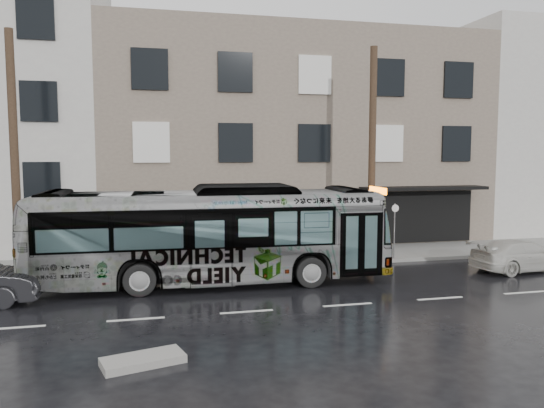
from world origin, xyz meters
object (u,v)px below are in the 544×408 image
(sign_post, at_px, (394,231))
(bus, at_px, (211,235))
(utility_pole_front, at_px, (372,155))
(utility_pole_rear, at_px, (14,155))
(white_sedan, at_px, (522,255))

(sign_post, relative_size, bus, 0.19)
(utility_pole_front, xyz_separation_m, sign_post, (1.10, 0.00, -3.30))
(utility_pole_front, height_order, utility_pole_rear, same)
(utility_pole_front, bearing_deg, utility_pole_rear, 180.00)
(sign_post, relative_size, white_sedan, 0.55)
(sign_post, xyz_separation_m, bus, (-8.21, -2.05, 0.43))
(sign_post, height_order, white_sedan, sign_post)
(utility_pole_front, distance_m, bus, 7.94)
(bus, bearing_deg, utility_pole_front, -72.05)
(bus, height_order, white_sedan, bus)
(utility_pole_rear, xyz_separation_m, bus, (6.89, -2.05, -2.87))
(sign_post, distance_m, bus, 8.47)
(sign_post, height_order, bus, bus)
(utility_pole_front, bearing_deg, white_sedan, -28.07)
(utility_pole_front, bearing_deg, bus, -163.89)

